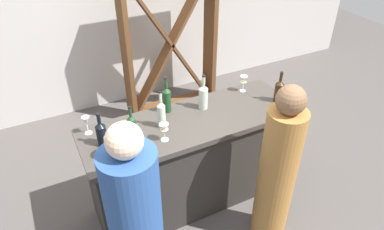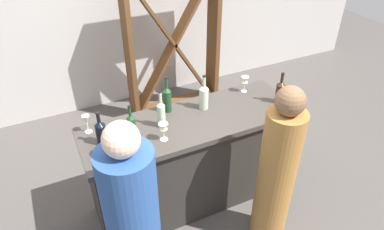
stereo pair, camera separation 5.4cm
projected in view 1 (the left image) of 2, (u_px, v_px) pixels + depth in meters
The scene contains 16 objects.
ground_plane at pixel (192, 197), 3.60m from camera, with size 12.00×12.00×0.00m, color #4C4744.
back_wall at pixel (114, 2), 4.42m from camera, with size 8.00×0.10×2.80m, color #BCB7B2.
bar_counter at pixel (192, 161), 3.32m from camera, with size 1.94×0.66×0.98m.
wine_rack at pixel (170, 44), 4.46m from camera, with size 1.23×0.28×1.91m.
wine_bottle_leftmost_near_black at pixel (101, 133), 2.70m from camera, with size 0.08×0.08×0.30m.
wine_bottle_second_left_olive_green at pixel (132, 126), 2.78m from camera, with size 0.07×0.07×0.29m.
wine_bottle_center_clear_pale at pixel (161, 114), 2.89m from camera, with size 0.07×0.07×0.34m.
wine_bottle_second_right_olive_green at pixel (167, 99), 3.08m from camera, with size 0.08×0.08×0.34m.
wine_bottle_rightmost_clear_pale at pixel (203, 96), 3.13m from camera, with size 0.08×0.08×0.33m.
wine_bottle_far_right_amber_brown at pixel (279, 90), 3.23m from camera, with size 0.08×0.08×0.30m.
wine_glass_near_left at pixel (164, 129), 2.75m from camera, with size 0.08×0.08×0.16m.
wine_glass_near_center at pixel (244, 81), 3.38m from camera, with size 0.07×0.07×0.16m.
wine_glass_near_right at pixel (86, 122), 2.82m from camera, with size 0.06×0.06×0.16m.
water_pitcher at pixel (114, 148), 2.58m from camera, with size 0.12×0.12×0.20m.
person_left_guest at pixel (277, 174), 2.84m from camera, with size 0.39×0.39×1.55m.
person_center_guest at pixel (136, 224), 2.43m from camera, with size 0.46×0.46×1.59m.
Camera 1 is at (-1.12, -2.21, 2.74)m, focal length 32.79 mm.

